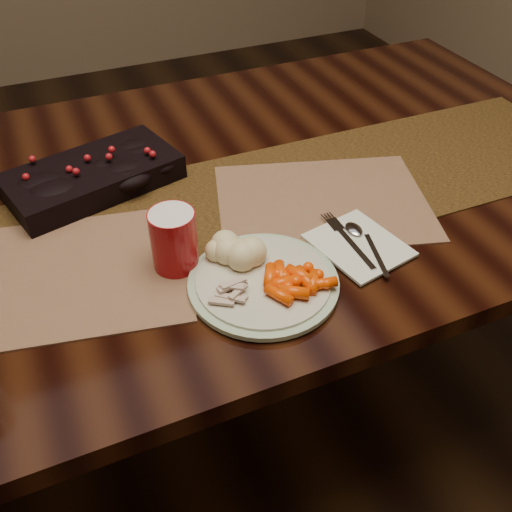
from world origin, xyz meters
name	(u,v)px	position (x,y,z in m)	size (l,w,h in m)	color
floor	(224,403)	(0.00, 0.00, 0.00)	(5.00, 5.00, 0.00)	black
dining_table	(218,313)	(0.00, 0.00, 0.38)	(1.80, 1.00, 0.75)	black
table_runner	(202,215)	(-0.05, -0.09, 0.75)	(1.73, 0.36, 0.00)	black
centerpiece	(92,173)	(-0.21, 0.08, 0.79)	(0.33, 0.17, 0.07)	black
placemat_main	(322,202)	(0.18, -0.15, 0.75)	(0.40, 0.29, 0.00)	brown
placemat_second	(61,275)	(-0.32, -0.16, 0.75)	(0.41, 0.30, 0.00)	brown
dinner_plate	(263,282)	(-0.02, -0.31, 0.76)	(0.24, 0.24, 0.01)	beige
baby_carrots	(292,280)	(0.01, -0.35, 0.78)	(0.10, 0.08, 0.02)	#FC4401
mashed_potatoes	(233,247)	(-0.05, -0.25, 0.79)	(0.09, 0.08, 0.05)	#D2BA75
turkey_shreds	(225,292)	(-0.09, -0.33, 0.78)	(0.08, 0.07, 0.02)	#BBA797
napkin	(359,245)	(0.17, -0.29, 0.76)	(0.14, 0.16, 0.01)	silver
fork	(351,242)	(0.16, -0.28, 0.76)	(0.02, 0.15, 0.00)	#B2B1BE
spoon	(369,247)	(0.18, -0.31, 0.76)	(0.03, 0.14, 0.00)	silver
red_cup	(174,240)	(-0.13, -0.21, 0.81)	(0.08, 0.08, 0.11)	maroon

